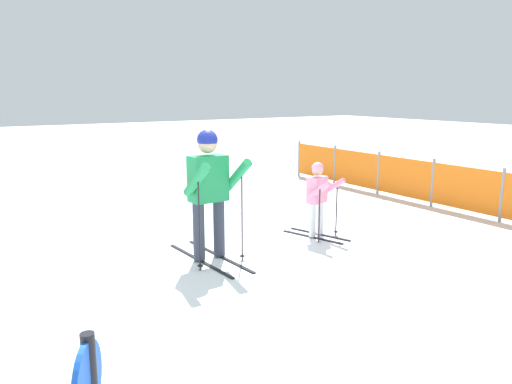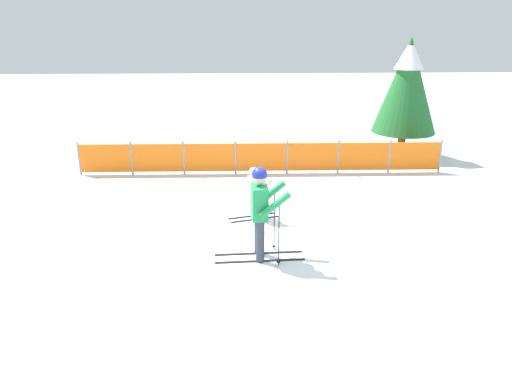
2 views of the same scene
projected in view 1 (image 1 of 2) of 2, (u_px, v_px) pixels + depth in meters
ground_plane at (221, 254)px, 6.95m from camera, size 60.00×60.00×0.00m
skier_adult at (209, 183)px, 6.53m from camera, size 1.67×0.76×1.75m
skier_child at (318, 193)px, 7.66m from camera, size 1.13×0.62×1.17m
safety_fence at (465, 188)px, 9.18m from camera, size 10.17×0.13×0.95m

